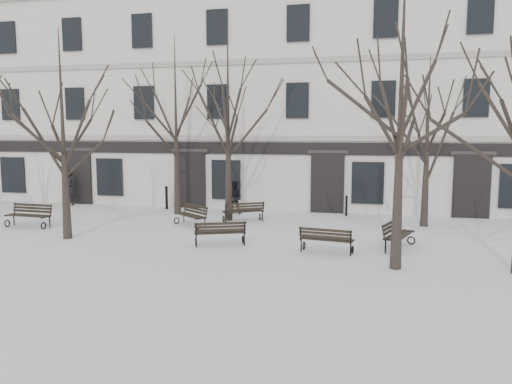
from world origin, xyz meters
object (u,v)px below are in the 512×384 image
(tree_1, at_px, (62,109))
(bench_0, at_px, (29,215))
(bench_1, at_px, (220,232))
(bench_5, at_px, (397,234))
(bench_4, at_px, (243,211))
(tree_2, at_px, (402,72))
(bench_3, at_px, (192,215))
(bench_2, at_px, (326,239))

(tree_1, distance_m, bench_0, 5.35)
(bench_1, bearing_deg, bench_5, 166.45)
(tree_1, bearing_deg, bench_4, 41.09)
(tree_2, height_order, bench_1, tree_2)
(bench_0, distance_m, bench_3, 6.68)
(bench_0, height_order, bench_4, bench_0)
(bench_3, relative_size, bench_4, 0.96)
(bench_3, xyz_separation_m, bench_5, (8.16, -2.25, 0.03))
(bench_4, bearing_deg, bench_2, 98.12)
(bench_0, bearing_deg, bench_1, -6.46)
(bench_4, height_order, bench_5, bench_5)
(bench_0, xyz_separation_m, bench_1, (8.70, -1.49, -0.04))
(bench_0, relative_size, bench_5, 0.99)
(tree_2, distance_m, bench_2, 5.66)
(bench_4, distance_m, bench_5, 7.29)
(bench_2, relative_size, bench_3, 1.02)
(bench_1, relative_size, bench_4, 1.00)
(bench_3, distance_m, bench_4, 2.34)
(bench_3, bearing_deg, bench_5, 22.67)
(tree_1, relative_size, bench_2, 4.26)
(tree_1, xyz_separation_m, bench_4, (5.46, 4.76, -4.25))
(bench_1, xyz_separation_m, bench_4, (-0.37, 4.62, 0.01))
(tree_2, height_order, bench_2, tree_2)
(tree_1, relative_size, bench_4, 4.17)
(bench_1, xyz_separation_m, bench_3, (-2.24, 3.20, 0.01))
(bench_2, distance_m, bench_3, 6.83)
(tree_2, xyz_separation_m, bench_1, (-5.77, 1.61, -5.07))
(bench_0, relative_size, bench_3, 1.10)
(bench_0, height_order, bench_2, bench_0)
(bench_4, bearing_deg, tree_2, 103.00)
(bench_2, relative_size, bench_5, 0.91)
(bench_5, bearing_deg, tree_2, -165.11)
(bench_1, height_order, bench_4, bench_4)
(bench_1, bearing_deg, bench_3, -77.72)
(bench_5, bearing_deg, bench_1, 117.37)
(tree_1, relative_size, tree_2, 0.85)
(bench_4, bearing_deg, bench_0, -10.92)
(bench_0, distance_m, bench_1, 8.82)
(tree_2, height_order, bench_0, tree_2)
(bench_1, height_order, bench_3, bench_3)
(bench_0, xyz_separation_m, bench_2, (12.36, -1.73, -0.05))
(tree_1, xyz_separation_m, bench_0, (-2.86, 1.63, -4.21))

